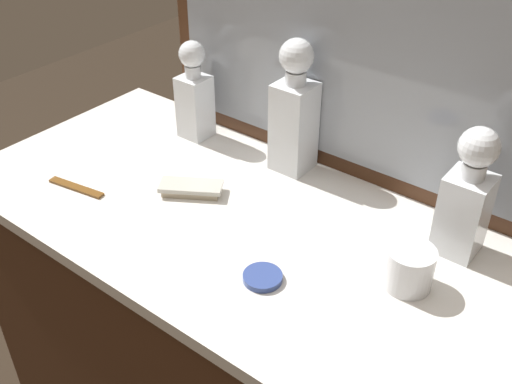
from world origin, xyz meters
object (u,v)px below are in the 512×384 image
at_px(crystal_decanter_far_right, 294,119).
at_px(crystal_decanter_right, 465,204).
at_px(crystal_tumbler_center, 409,270).
at_px(tortoiseshell_comb, 76,188).
at_px(crystal_decanter_far_left, 195,99).
at_px(silver_brush_far_left, 192,188).
at_px(porcelain_dish, 263,277).

bearing_deg(crystal_decanter_far_right, crystal_decanter_right, -6.86).
xyz_separation_m(crystal_tumbler_center, tortoiseshell_comb, (-0.72, -0.17, -0.03)).
xyz_separation_m(crystal_decanter_far_right, crystal_decanter_far_left, (-0.28, -0.02, -0.03)).
distance_m(crystal_decanter_far_right, crystal_decanter_far_left, 0.29).
bearing_deg(crystal_decanter_far_left, tortoiseshell_comb, -97.46).
bearing_deg(crystal_decanter_far_right, crystal_decanter_far_left, -175.02).
distance_m(crystal_decanter_far_right, tortoiseshell_comb, 0.51).
xyz_separation_m(crystal_decanter_far_right, silver_brush_far_left, (-0.11, -0.22, -0.11)).
distance_m(crystal_decanter_right, crystal_tumbler_center, 0.17).
bearing_deg(crystal_decanter_right, silver_brush_far_left, -162.15).
relative_size(crystal_tumbler_center, silver_brush_far_left, 0.60).
height_order(crystal_decanter_far_left, tortoiseshell_comb, crystal_decanter_far_left).
xyz_separation_m(crystal_decanter_far_left, crystal_decanter_right, (0.71, -0.03, 0.01)).
bearing_deg(crystal_decanter_right, crystal_decanter_far_left, 177.86).
bearing_deg(tortoiseshell_comb, silver_brush_far_left, 34.71).
bearing_deg(silver_brush_far_left, crystal_decanter_far_left, 130.47).
bearing_deg(crystal_decanter_far_right, porcelain_dish, -62.75).
height_order(crystal_decanter_right, tortoiseshell_comb, crystal_decanter_right).
bearing_deg(crystal_decanter_right, porcelain_dish, -128.78).
height_order(crystal_decanter_far_left, crystal_tumbler_center, crystal_decanter_far_left).
height_order(crystal_tumbler_center, tortoiseshell_comb, crystal_tumbler_center).
bearing_deg(crystal_decanter_far_left, crystal_decanter_far_right, 4.98).
distance_m(crystal_tumbler_center, porcelain_dish, 0.26).
bearing_deg(crystal_decanter_far_right, tortoiseshell_comb, -131.34).
relative_size(crystal_decanter_far_left, crystal_decanter_right, 0.94).
bearing_deg(porcelain_dish, crystal_tumbler_center, 35.18).
bearing_deg(crystal_tumbler_center, tortoiseshell_comb, -166.71).
distance_m(crystal_tumbler_center, tortoiseshell_comb, 0.75).
bearing_deg(silver_brush_far_left, crystal_tumbler_center, 2.43).
bearing_deg(crystal_decanter_far_left, crystal_decanter_right, -2.14).
relative_size(crystal_decanter_far_right, crystal_decanter_far_left, 1.25).
distance_m(crystal_decanter_far_left, crystal_decanter_right, 0.71).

